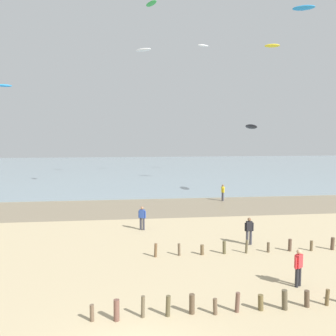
# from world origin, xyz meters

# --- Properties ---
(wet_sand_strip) EXTENTS (120.00, 8.65, 0.01)m
(wet_sand_strip) POSITION_xyz_m (0.00, 22.51, 0.00)
(wet_sand_strip) COLOR #84755B
(wet_sand_strip) RESTS_ON ground
(sea) EXTENTS (160.00, 70.00, 0.10)m
(sea) POSITION_xyz_m (0.00, 61.83, 0.05)
(sea) COLOR #7F939E
(sea) RESTS_ON ground
(groyne_near) EXTENTS (15.91, 0.38, 0.83)m
(groyne_near) POSITION_xyz_m (6.94, 2.93, 0.37)
(groyne_near) COLOR brown
(groyne_near) RESTS_ON ground
(groyne_mid) EXTENTS (17.39, 0.36, 0.79)m
(groyne_mid) POSITION_xyz_m (10.70, 9.32, 0.35)
(groyne_mid) COLOR brown
(groyne_mid) RESTS_ON ground
(person_nearest_camera) EXTENTS (0.57, 0.24, 1.71)m
(person_nearest_camera) POSITION_xyz_m (7.43, 10.78, 0.92)
(person_nearest_camera) COLOR #383842
(person_nearest_camera) RESTS_ON ground
(person_mid_beach) EXTENTS (0.25, 0.57, 1.71)m
(person_mid_beach) POSITION_xyz_m (9.79, 25.03, 0.92)
(person_mid_beach) COLOR #4C4C56
(person_mid_beach) RESTS_ON ground
(person_by_waterline) EXTENTS (0.53, 0.35, 1.71)m
(person_by_waterline) POSITION_xyz_m (0.99, 14.93, 0.92)
(person_by_waterline) COLOR #383842
(person_by_waterline) RESTS_ON ground
(person_left_flank) EXTENTS (0.49, 0.38, 1.71)m
(person_left_flank) POSITION_xyz_m (7.55, 4.78, 0.92)
(person_left_flank) COLOR #232328
(person_left_flank) RESTS_ON ground
(kite_aloft_0) EXTENTS (2.66, 1.84, 0.63)m
(kite_aloft_0) POSITION_xyz_m (20.58, 30.10, 21.54)
(kite_aloft_0) COLOR #2384D1
(kite_aloft_1) EXTENTS (1.04, 2.69, 0.71)m
(kite_aloft_1) POSITION_xyz_m (13.45, 27.11, 7.72)
(kite_aloft_1) COLOR black
(kite_aloft_2) EXTENTS (2.19, 1.28, 0.36)m
(kite_aloft_2) POSITION_xyz_m (-16.07, 38.99, 13.29)
(kite_aloft_2) COLOR #2384D1
(kite_aloft_3) EXTENTS (1.94, 1.07, 0.30)m
(kite_aloft_3) POSITION_xyz_m (11.91, 44.62, 20.64)
(kite_aloft_3) COLOR white
(kite_aloft_4) EXTENTS (2.63, 2.11, 0.46)m
(kite_aloft_4) POSITION_xyz_m (2.60, 44.01, 19.59)
(kite_aloft_4) COLOR white
(kite_aloft_5) EXTENTS (1.45, 2.00, 0.41)m
(kite_aloft_5) POSITION_xyz_m (2.71, 28.76, 20.76)
(kite_aloft_5) COLOR green
(kite_aloft_8) EXTENTS (2.56, 1.42, 0.67)m
(kite_aloft_8) POSITION_xyz_m (23.19, 44.85, 21.02)
(kite_aloft_8) COLOR yellow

